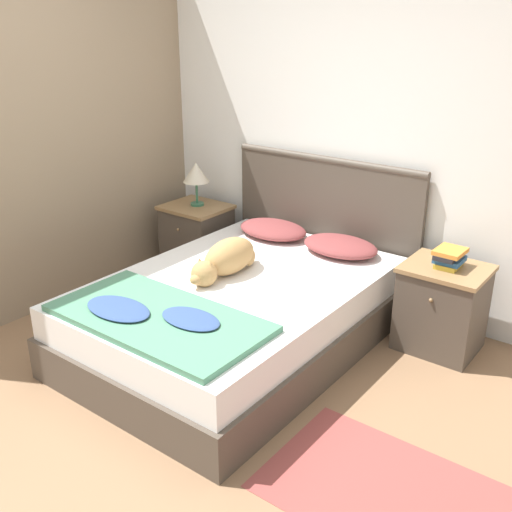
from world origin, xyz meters
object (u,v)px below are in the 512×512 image
(pillow_right, at_px, (340,246))
(table_lamp, at_px, (196,174))
(book_stack, at_px, (449,257))
(dog, at_px, (226,259))
(bed, at_px, (237,314))
(nightstand_left, at_px, (197,238))
(nightstand_right, at_px, (442,308))
(pillow_left, at_px, (273,229))

(pillow_right, relative_size, table_lamp, 1.54)
(book_stack, bearing_deg, dog, -147.19)
(dog, relative_size, table_lamp, 1.79)
(bed, bearing_deg, book_stack, 36.53)
(nightstand_left, height_order, dog, dog)
(book_stack, xyz_separation_m, table_lamp, (-2.13, 0.01, 0.21))
(bed, xyz_separation_m, table_lamp, (-1.06, 0.80, 0.61))
(nightstand_right, xyz_separation_m, dog, (-1.17, -0.75, 0.29))
(nightstand_left, bearing_deg, bed, -36.45)
(nightstand_left, xyz_separation_m, table_lamp, (0.00, 0.02, 0.55))
(bed, relative_size, pillow_right, 3.81)
(book_stack, bearing_deg, table_lamp, 179.66)
(pillow_left, distance_m, table_lamp, 0.83)
(dog, xyz_separation_m, table_lamp, (-0.95, 0.77, 0.26))
(nightstand_left, distance_m, dog, 1.25)
(bed, xyz_separation_m, nightstand_right, (1.06, 0.78, 0.06))
(table_lamp, bearing_deg, pillow_right, 0.02)
(pillow_left, relative_size, pillow_right, 1.00)
(pillow_left, distance_m, book_stack, 1.36)
(nightstand_left, distance_m, pillow_left, 0.81)
(nightstand_right, bearing_deg, pillow_left, 179.18)
(nightstand_right, distance_m, book_stack, 0.35)
(nightstand_left, height_order, pillow_right, pillow_right)
(pillow_left, bearing_deg, dog, -76.80)
(pillow_left, xyz_separation_m, table_lamp, (-0.77, -0.00, 0.31))
(nightstand_left, height_order, nightstand_right, same)
(bed, height_order, book_stack, book_stack)
(nightstand_right, bearing_deg, table_lamp, 179.49)
(table_lamp, bearing_deg, bed, -37.10)
(nightstand_left, relative_size, pillow_left, 1.04)
(book_stack, bearing_deg, pillow_right, 179.02)
(dog, distance_m, book_stack, 1.40)
(pillow_left, relative_size, table_lamp, 1.54)
(nightstand_left, bearing_deg, table_lamp, 90.00)
(bed, bearing_deg, dog, 164.28)
(nightstand_left, relative_size, dog, 0.90)
(nightstand_left, xyz_separation_m, pillow_right, (1.35, 0.02, 0.24))
(nightstand_right, relative_size, book_stack, 2.74)
(pillow_right, bearing_deg, pillow_left, 180.00)
(dog, height_order, table_lamp, table_lamp)
(pillow_left, height_order, book_stack, book_stack)
(pillow_left, distance_m, dog, 0.79)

